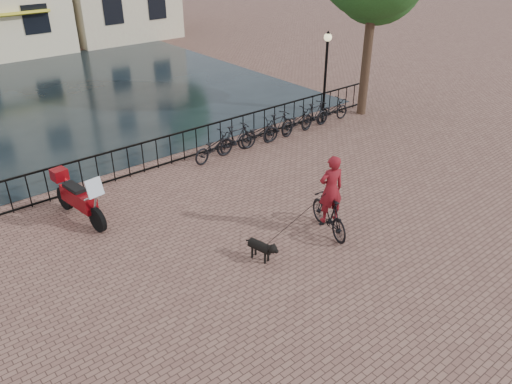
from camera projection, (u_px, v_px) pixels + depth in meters
ground at (344, 292)px, 10.74m from camera, size 100.00×100.00×0.00m
canal_water at (56, 99)px, 22.51m from camera, size 20.00×20.00×0.00m
railing at (157, 154)px, 15.95m from camera, size 20.00×0.05×1.02m
lamp_post at (326, 62)px, 18.80m from camera, size 0.30×0.30×3.45m
cyclist at (330, 200)px, 12.40m from camera, size 1.05×1.89×2.49m
dog at (260, 249)px, 11.67m from camera, size 0.45×0.89×0.57m
motorcycle at (78, 194)px, 13.01m from camera, size 0.81×2.24×1.56m
parked_bike_0 at (214, 147)px, 16.57m from camera, size 1.79×0.87×0.90m
parked_bike_1 at (237, 139)px, 17.07m from camera, size 1.68×0.51×1.00m
parked_bike_2 at (258, 133)px, 17.63m from camera, size 1.76×0.73×0.90m
parked_bike_3 at (278, 126)px, 18.13m from camera, size 1.72×0.73×1.00m
parked_bike_4 at (297, 121)px, 18.69m from camera, size 1.77×0.79×0.90m
parked_bike_5 at (315, 115)px, 19.19m from camera, size 1.71×0.68×1.00m
parked_bike_6 at (332, 111)px, 19.75m from camera, size 1.72×0.61×0.90m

